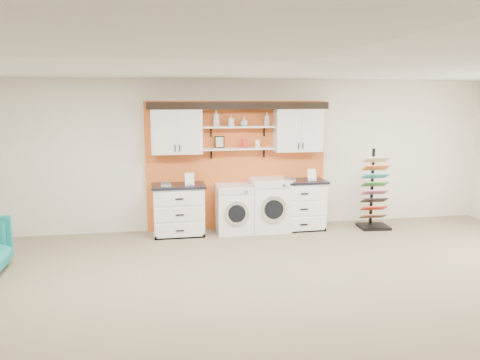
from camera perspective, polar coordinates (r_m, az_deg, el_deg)
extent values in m
plane|color=#837558|center=(5.45, 7.27, -16.68)|extent=(10.00, 10.00, 0.00)
plane|color=white|center=(4.90, 8.00, 14.14)|extent=(10.00, 10.00, 0.00)
plane|color=silver|center=(8.83, -0.38, 3.13)|extent=(10.00, 0.00, 10.00)
cube|color=#D86025|center=(8.82, -0.34, 1.81)|extent=(3.40, 0.07, 2.40)
cube|color=white|center=(8.46, -7.75, 6.02)|extent=(0.90, 0.34, 0.84)
cube|color=white|center=(8.28, -9.22, 5.90)|extent=(0.42, 0.01, 0.78)
cube|color=white|center=(8.30, -6.17, 5.98)|extent=(0.42, 0.01, 0.78)
cube|color=white|center=(8.86, 7.10, 6.20)|extent=(0.90, 0.34, 0.84)
cube|color=white|center=(8.63, 6.04, 6.12)|extent=(0.42, 0.01, 0.78)
cube|color=white|center=(8.76, 8.82, 6.12)|extent=(0.42, 0.01, 0.78)
cube|color=white|center=(8.62, -0.15, 3.84)|extent=(1.32, 0.28, 0.03)
cube|color=white|center=(8.59, -0.16, 6.49)|extent=(1.32, 0.28, 0.03)
cube|color=black|center=(8.59, -0.18, 9.16)|extent=(3.30, 0.40, 0.10)
cube|color=black|center=(8.41, 0.05, 8.74)|extent=(3.30, 0.04, 0.04)
cube|color=black|center=(8.60, -2.52, 4.65)|extent=(0.18, 0.02, 0.22)
cube|color=beige|center=(8.59, -2.51, 4.65)|extent=(0.14, 0.01, 0.18)
cylinder|color=red|center=(8.63, 0.50, 4.48)|extent=(0.11, 0.11, 0.16)
cylinder|color=silver|center=(8.68, 2.13, 4.44)|extent=(0.10, 0.10, 0.14)
cube|color=white|center=(8.53, -7.48, -3.73)|extent=(0.88, 0.60, 0.88)
cube|color=black|center=(8.37, -7.32, -6.87)|extent=(0.88, 0.06, 0.07)
cube|color=black|center=(8.43, -7.55, -0.68)|extent=(0.94, 0.66, 0.04)
cube|color=white|center=(8.17, -7.41, -2.28)|extent=(0.81, 0.02, 0.25)
cube|color=white|center=(8.23, -7.37, -4.22)|extent=(0.81, 0.02, 0.25)
cube|color=white|center=(8.31, -7.32, -6.12)|extent=(0.81, 0.02, 0.25)
cube|color=white|center=(8.92, 7.19, -3.09)|extent=(0.90, 0.60, 0.90)
cube|color=black|center=(8.77, 7.67, -6.10)|extent=(0.90, 0.06, 0.07)
cube|color=black|center=(8.83, 7.26, -0.13)|extent=(0.95, 0.66, 0.04)
cube|color=white|center=(8.58, 7.84, -1.65)|extent=(0.82, 0.02, 0.25)
cube|color=white|center=(8.64, 7.80, -3.53)|extent=(0.82, 0.02, 0.25)
cube|color=white|center=(8.71, 7.76, -5.37)|extent=(0.82, 0.02, 0.25)
cube|color=white|center=(8.63, -0.80, -3.48)|extent=(0.63, 0.66, 0.88)
cube|color=silver|center=(8.23, -0.42, -1.45)|extent=(0.54, 0.02, 0.09)
cylinder|color=silver|center=(8.32, -0.41, -4.09)|extent=(0.45, 0.05, 0.45)
cylinder|color=black|center=(8.29, -0.38, -4.13)|extent=(0.32, 0.03, 0.32)
cube|color=white|center=(8.76, 3.57, -2.98)|extent=(0.70, 0.66, 0.98)
cube|color=silver|center=(8.36, 4.15, -0.68)|extent=(0.60, 0.02, 0.10)
cylinder|color=silver|center=(8.44, 4.12, -3.58)|extent=(0.50, 0.05, 0.50)
cylinder|color=black|center=(8.42, 4.16, -3.62)|extent=(0.35, 0.03, 0.35)
cube|color=black|center=(9.33, 15.94, -5.48)|extent=(0.59, 0.50, 0.05)
cube|color=black|center=(9.32, 15.79, -0.76)|extent=(0.05, 0.05, 1.46)
cube|color=brown|center=(9.30, 15.96, -4.25)|extent=(0.48, 0.29, 0.13)
cube|color=red|center=(9.26, 16.00, -3.32)|extent=(0.48, 0.29, 0.13)
cube|color=black|center=(9.23, 16.04, -2.38)|extent=(0.48, 0.29, 0.13)
cube|color=pink|center=(9.20, 16.09, -1.43)|extent=(0.48, 0.29, 0.13)
cube|color=green|center=(9.17, 16.14, -0.48)|extent=(0.48, 0.29, 0.13)
cube|color=#38ADC7|center=(9.15, 16.18, 0.48)|extent=(0.48, 0.29, 0.13)
cube|color=orange|center=(9.12, 16.23, 1.44)|extent=(0.48, 0.29, 0.13)
cube|color=white|center=(9.10, 16.27, 2.41)|extent=(0.48, 0.29, 0.13)
imported|color=silver|center=(8.52, -2.91, 7.55)|extent=(0.14, 0.14, 0.30)
imported|color=silver|center=(8.56, -1.13, 7.27)|extent=(0.10, 0.11, 0.20)
imported|color=silver|center=(8.60, 0.48, 7.16)|extent=(0.16, 0.16, 0.17)
imported|color=silver|center=(8.69, 3.26, 7.46)|extent=(0.13, 0.13, 0.26)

